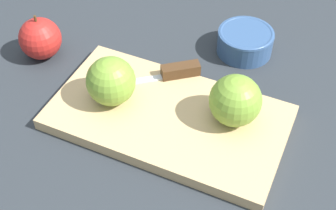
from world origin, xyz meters
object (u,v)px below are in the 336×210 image
object	(u,v)px
knife	(177,71)
apple_whole	(40,39)
bowl	(245,41)
apple_half_left	(235,100)
apple_half_right	(111,81)

from	to	relation	value
knife	apple_whole	bearing A→B (deg)	-31.22
knife	apple_whole	world-z (taller)	apple_whole
apple_whole	bowl	world-z (taller)	apple_whole
apple_half_left	bowl	bearing A→B (deg)	-63.10
apple_half_right	apple_whole	world-z (taller)	apple_half_right
apple_half_right	knife	size ratio (longest dim) A/B	0.61
apple_half_right	knife	world-z (taller)	apple_half_right
apple_half_left	knife	bearing A→B (deg)	-9.88
apple_half_right	apple_whole	size ratio (longest dim) A/B	0.90
knife	apple_whole	size ratio (longest dim) A/B	1.48
bowl	apple_half_left	bearing A→B (deg)	102.12
bowl	knife	bearing A→B (deg)	59.44
apple_half_left	knife	distance (m)	0.15
apple_half_right	apple_half_left	bearing A→B (deg)	71.42
knife	bowl	world-z (taller)	bowl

